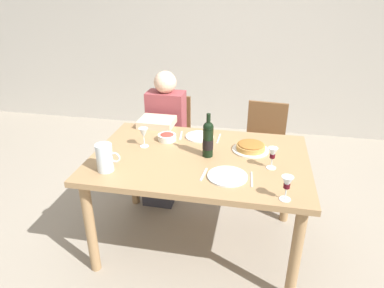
{
  "coord_description": "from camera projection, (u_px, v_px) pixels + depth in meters",
  "views": [
    {
      "loc": [
        0.37,
        -2.11,
        1.86
      ],
      "look_at": [
        -0.06,
        0.02,
        0.84
      ],
      "focal_mm": 32.25,
      "sensor_mm": 36.0,
      "label": 1
    }
  ],
  "objects": [
    {
      "name": "dinner_plate_left_setting",
      "position": [
        227.0,
        176.0,
        2.15
      ],
      "size": [
        0.25,
        0.25,
        0.01
      ],
      "primitive_type": "cylinder",
      "color": "silver",
      "rests_on": "dining_table"
    },
    {
      "name": "knife_right_setting",
      "position": [
        219.0,
        139.0,
        2.67
      ],
      "size": [
        0.01,
        0.18,
        0.0
      ],
      "primitive_type": "cube",
      "rotation": [
        0.0,
        0.0,
        1.55
      ],
      "color": "silver",
      "rests_on": "dining_table"
    },
    {
      "name": "fork_left_setting",
      "position": [
        204.0,
        174.0,
        2.18
      ],
      "size": [
        0.03,
        0.16,
        0.0
      ],
      "primitive_type": "cube",
      "rotation": [
        0.0,
        0.0,
        1.49
      ],
      "color": "silver",
      "rests_on": "dining_table"
    },
    {
      "name": "knife_left_setting",
      "position": [
        252.0,
        179.0,
        2.12
      ],
      "size": [
        0.02,
        0.18,
        0.0
      ],
      "primitive_type": "cube",
      "rotation": [
        0.0,
        0.0,
        1.63
      ],
      "color": "silver",
      "rests_on": "dining_table"
    },
    {
      "name": "chair_left",
      "position": [
        170.0,
        135.0,
        3.39
      ],
      "size": [
        0.41,
        0.41,
        0.87
      ],
      "rotation": [
        0.0,
        0.0,
        3.13
      ],
      "color": "brown",
      "rests_on": "ground"
    },
    {
      "name": "water_pitcher",
      "position": [
        105.0,
        159.0,
        2.19
      ],
      "size": [
        0.16,
        0.11,
        0.18
      ],
      "color": "silver",
      "rests_on": "dining_table"
    },
    {
      "name": "baked_tart",
      "position": [
        251.0,
        147.0,
        2.48
      ],
      "size": [
        0.26,
        0.26,
        0.06
      ],
      "color": "silver",
      "rests_on": "dining_table"
    },
    {
      "name": "wine_glass_left_diner",
      "position": [
        144.0,
        134.0,
        2.51
      ],
      "size": [
        0.07,
        0.07,
        0.15
      ],
      "color": "silver",
      "rests_on": "dining_table"
    },
    {
      "name": "ground_plane",
      "position": [
        199.0,
        241.0,
        2.73
      ],
      "size": [
        8.0,
        8.0,
        0.0
      ],
      "primitive_type": "plane",
      "color": "gray"
    },
    {
      "name": "dining_table",
      "position": [
        199.0,
        168.0,
        2.45
      ],
      "size": [
        1.5,
        1.0,
        0.76
      ],
      "color": "#9E7A51",
      "rests_on": "ground"
    },
    {
      "name": "spoon_right_setting",
      "position": [
        181.0,
        135.0,
        2.73
      ],
      "size": [
        0.04,
        0.16,
        0.0
      ],
      "primitive_type": "cube",
      "rotation": [
        0.0,
        0.0,
        1.71
      ],
      "color": "silver",
      "rests_on": "dining_table"
    },
    {
      "name": "salad_bowl",
      "position": [
        167.0,
        137.0,
        2.64
      ],
      "size": [
        0.14,
        0.14,
        0.06
      ],
      "color": "silver",
      "rests_on": "dining_table"
    },
    {
      "name": "chair_right",
      "position": [
        264.0,
        144.0,
        3.21
      ],
      "size": [
        0.44,
        0.44,
        0.87
      ],
      "rotation": [
        0.0,
        0.0,
        3.05
      ],
      "color": "brown",
      "rests_on": "ground"
    },
    {
      "name": "wine_glass_right_diner",
      "position": [
        287.0,
        184.0,
        1.89
      ],
      "size": [
        0.07,
        0.07,
        0.15
      ],
      "color": "silver",
      "rests_on": "dining_table"
    },
    {
      "name": "wine_bottle",
      "position": [
        208.0,
        139.0,
        2.36
      ],
      "size": [
        0.07,
        0.07,
        0.31
      ],
      "color": "black",
      "rests_on": "dining_table"
    },
    {
      "name": "back_wall",
      "position": [
        234.0,
        23.0,
        4.29
      ],
      "size": [
        8.0,
        0.1,
        2.8
      ],
      "primitive_type": "cube",
      "color": "#B2ADA3",
      "rests_on": "ground"
    },
    {
      "name": "wine_glass_centre",
      "position": [
        273.0,
        154.0,
        2.21
      ],
      "size": [
        0.06,
        0.06,
        0.15
      ],
      "color": "silver",
      "rests_on": "dining_table"
    },
    {
      "name": "dinner_plate_right_setting",
      "position": [
        200.0,
        137.0,
        2.7
      ],
      "size": [
        0.22,
        0.22,
        0.01
      ],
      "primitive_type": "cylinder",
      "color": "white",
      "rests_on": "dining_table"
    },
    {
      "name": "diner_left",
      "position": [
        163.0,
        133.0,
        3.13
      ],
      "size": [
        0.34,
        0.5,
        1.16
      ],
      "rotation": [
        0.0,
        0.0,
        3.13
      ],
      "color": "#8E3D42",
      "rests_on": "ground"
    }
  ]
}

